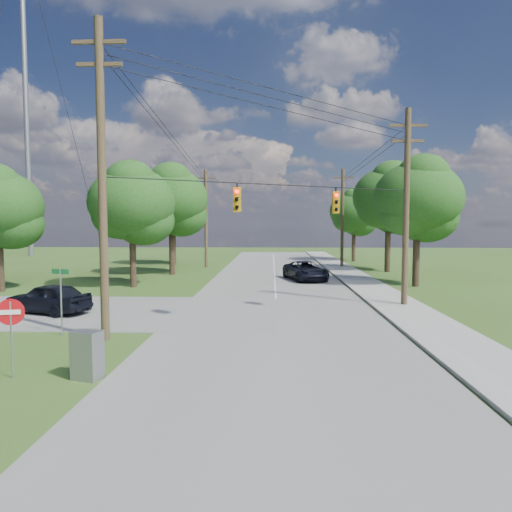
{
  "coord_description": "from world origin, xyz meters",
  "views": [
    {
      "loc": [
        1.76,
        -16.6,
        4.43
      ],
      "look_at": [
        1.01,
        5.0,
        2.92
      ],
      "focal_mm": 32.0,
      "sensor_mm": 36.0,
      "label": 1
    }
  ],
  "objects_px": {
    "car_main_north": "(305,271)",
    "pole_ne": "(406,205)",
    "pole_sw": "(102,176)",
    "car_cross_dark": "(48,298)",
    "pole_north_w": "(206,217)",
    "do_not_enter_sign": "(11,320)",
    "control_cabinet": "(87,355)",
    "pole_north_e": "(342,217)"
  },
  "relations": [
    {
      "from": "control_cabinet",
      "to": "pole_ne",
      "type": "bearing_deg",
      "value": 59.65
    },
    {
      "from": "pole_ne",
      "to": "do_not_enter_sign",
      "type": "xyz_separation_m",
      "value": [
        -14.59,
        -12.0,
        -3.78
      ]
    },
    {
      "from": "pole_north_e",
      "to": "pole_sw",
      "type": "bearing_deg",
      "value": -114.52
    },
    {
      "from": "control_cabinet",
      "to": "do_not_enter_sign",
      "type": "xyz_separation_m",
      "value": [
        -2.19,
        -0.0,
        0.99
      ]
    },
    {
      "from": "car_main_north",
      "to": "do_not_enter_sign",
      "type": "relative_size",
      "value": 2.3
    },
    {
      "from": "pole_north_w",
      "to": "do_not_enter_sign",
      "type": "relative_size",
      "value": 4.33
    },
    {
      "from": "pole_north_w",
      "to": "do_not_enter_sign",
      "type": "xyz_separation_m",
      "value": [
        -0.69,
        -34.0,
        -3.44
      ]
    },
    {
      "from": "car_cross_dark",
      "to": "do_not_enter_sign",
      "type": "bearing_deg",
      "value": 39.39
    },
    {
      "from": "pole_ne",
      "to": "pole_sw",
      "type": "bearing_deg",
      "value": -150.62
    },
    {
      "from": "pole_sw",
      "to": "control_cabinet",
      "type": "bearing_deg",
      "value": -75.96
    },
    {
      "from": "pole_sw",
      "to": "pole_north_w",
      "type": "distance_m",
      "value": 29.62
    },
    {
      "from": "pole_ne",
      "to": "pole_north_w",
      "type": "bearing_deg",
      "value": 122.29
    },
    {
      "from": "pole_ne",
      "to": "control_cabinet",
      "type": "distance_m",
      "value": 17.9
    },
    {
      "from": "pole_ne",
      "to": "car_cross_dark",
      "type": "bearing_deg",
      "value": -171.76
    },
    {
      "from": "pole_ne",
      "to": "control_cabinet",
      "type": "height_order",
      "value": "pole_ne"
    },
    {
      "from": "pole_north_e",
      "to": "car_main_north",
      "type": "xyz_separation_m",
      "value": [
        -4.49,
        -10.77,
        -4.36
      ]
    },
    {
      "from": "pole_north_w",
      "to": "car_main_north",
      "type": "distance_m",
      "value": 14.96
    },
    {
      "from": "pole_north_e",
      "to": "pole_north_w",
      "type": "relative_size",
      "value": 1.0
    },
    {
      "from": "pole_north_w",
      "to": "car_cross_dark",
      "type": "relative_size",
      "value": 2.27
    },
    {
      "from": "pole_north_w",
      "to": "car_cross_dark",
      "type": "height_order",
      "value": "pole_north_w"
    },
    {
      "from": "pole_ne",
      "to": "control_cabinet",
      "type": "bearing_deg",
      "value": -135.94
    },
    {
      "from": "car_main_north",
      "to": "control_cabinet",
      "type": "xyz_separation_m",
      "value": [
        -7.91,
        -23.23,
        -0.07
      ]
    },
    {
      "from": "car_cross_dark",
      "to": "do_not_enter_sign",
      "type": "xyz_separation_m",
      "value": [
        3.61,
        -9.37,
        0.91
      ]
    },
    {
      "from": "pole_sw",
      "to": "do_not_enter_sign",
      "type": "relative_size",
      "value": 5.2
    },
    {
      "from": "pole_north_w",
      "to": "control_cabinet",
      "type": "distance_m",
      "value": 34.32
    },
    {
      "from": "car_main_north",
      "to": "do_not_enter_sign",
      "type": "height_order",
      "value": "do_not_enter_sign"
    },
    {
      "from": "pole_ne",
      "to": "pole_north_w",
      "type": "distance_m",
      "value": 26.03
    },
    {
      "from": "pole_north_e",
      "to": "car_cross_dark",
      "type": "xyz_separation_m",
      "value": [
        -18.2,
        -24.63,
        -4.35
      ]
    },
    {
      "from": "car_cross_dark",
      "to": "control_cabinet",
      "type": "relative_size",
      "value": 3.15
    },
    {
      "from": "pole_ne",
      "to": "pole_north_e",
      "type": "relative_size",
      "value": 1.05
    },
    {
      "from": "pole_north_e",
      "to": "do_not_enter_sign",
      "type": "distance_m",
      "value": 37.16
    },
    {
      "from": "car_main_north",
      "to": "pole_sw",
      "type": "bearing_deg",
      "value": -130.66
    },
    {
      "from": "pole_north_w",
      "to": "control_cabinet",
      "type": "xyz_separation_m",
      "value": [
        1.5,
        -34.0,
        -4.43
      ]
    },
    {
      "from": "pole_north_e",
      "to": "pole_ne",
      "type": "bearing_deg",
      "value": -90.0
    },
    {
      "from": "pole_north_e",
      "to": "pole_north_w",
      "type": "distance_m",
      "value": 13.9
    },
    {
      "from": "pole_sw",
      "to": "car_cross_dark",
      "type": "xyz_separation_m",
      "value": [
        -4.7,
        4.97,
        -5.45
      ]
    },
    {
      "from": "pole_north_w",
      "to": "car_cross_dark",
      "type": "distance_m",
      "value": 25.38
    },
    {
      "from": "car_main_north",
      "to": "do_not_enter_sign",
      "type": "distance_m",
      "value": 25.35
    },
    {
      "from": "pole_sw",
      "to": "car_main_north",
      "type": "distance_m",
      "value": 21.58
    },
    {
      "from": "do_not_enter_sign",
      "to": "pole_north_e",
      "type": "bearing_deg",
      "value": 52.89
    },
    {
      "from": "car_main_north",
      "to": "pole_ne",
      "type": "bearing_deg",
      "value": -83.29
    },
    {
      "from": "pole_north_e",
      "to": "car_main_north",
      "type": "height_order",
      "value": "pole_north_e"
    }
  ]
}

